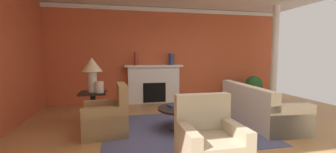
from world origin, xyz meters
name	(u,v)px	position (x,y,z in m)	size (l,w,h in m)	color
ground_plane	(199,131)	(0.00, 0.00, 0.00)	(9.54, 9.54, 0.00)	tan
wall_fireplace	(168,55)	(0.00, 2.99, 1.50)	(7.94, 0.12, 3.00)	#C65633
crown_moulding	(168,10)	(0.00, 2.91, 2.92)	(7.94, 0.08, 0.12)	white
area_rug	(182,129)	(-0.30, 0.17, 0.01)	(3.07, 2.45, 0.01)	#4C517A
fireplace	(154,85)	(-0.49, 2.78, 0.57)	(1.80, 0.35, 1.20)	white
sofa	(258,109)	(1.47, 0.26, 0.30)	(1.02, 2.15, 0.85)	beige
armchair_near_window	(108,118)	(-1.77, 0.21, 0.31)	(0.85, 0.85, 0.95)	#9E7A4C
armchair_facing_fireplace	(210,145)	(-0.37, -1.38, 0.31)	(0.80, 0.80, 0.95)	#C1B293
coffee_table	(182,113)	(-0.30, 0.17, 0.34)	(1.00, 1.00, 0.45)	black
side_table	(93,105)	(-2.11, 0.97, 0.40)	(0.56, 0.56, 0.70)	black
table_lamp	(92,68)	(-2.11, 0.97, 1.22)	(0.44, 0.44, 0.75)	beige
vase_tall_corner	(235,91)	(2.15, 2.48, 0.33)	(0.28, 0.28, 0.66)	#33703D
vase_mantel_right	(171,59)	(0.06, 2.73, 1.38)	(0.17, 0.17, 0.36)	navy
vase_on_side_table	(99,87)	(-1.96, 0.85, 0.82)	(0.18, 0.18, 0.24)	beige
vase_mantel_left	(136,59)	(-1.04, 2.73, 1.40)	(0.11, 0.11, 0.40)	#9E3328
book_red_cover	(175,105)	(-0.43, 0.30, 0.47)	(0.26, 0.20, 0.04)	navy
book_art_folio	(187,104)	(-0.20, 0.20, 0.51)	(0.18, 0.14, 0.04)	maroon
potted_plant	(254,86)	(2.75, 2.37, 0.49)	(0.56, 0.56, 0.83)	#333333
column_white	(274,55)	(3.14, 1.94, 1.50)	(0.20, 0.20, 3.00)	white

